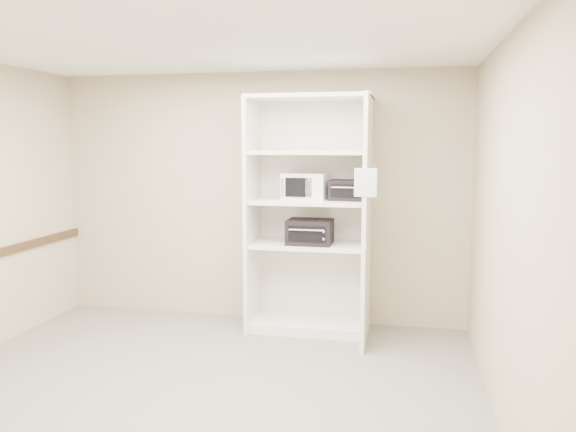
% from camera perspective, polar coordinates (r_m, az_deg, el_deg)
% --- Properties ---
extents(floor, '(4.50, 4.00, 0.01)m').
position_cam_1_polar(floor, '(4.66, -9.52, -17.37)').
color(floor, slate).
rests_on(floor, ground).
extents(ceiling, '(4.50, 4.00, 0.01)m').
position_cam_1_polar(ceiling, '(4.30, -10.33, 17.44)').
color(ceiling, white).
extents(wall_back, '(4.50, 0.02, 2.70)m').
position_cam_1_polar(wall_back, '(6.16, -3.04, 1.88)').
color(wall_back, tan).
rests_on(wall_back, ground).
extents(wall_front, '(4.50, 0.02, 2.70)m').
position_cam_1_polar(wall_front, '(2.56, -26.77, -6.83)').
color(wall_front, tan).
rests_on(wall_front, ground).
extents(wall_right, '(0.02, 4.00, 2.70)m').
position_cam_1_polar(wall_right, '(4.03, 21.36, -1.57)').
color(wall_right, tan).
rests_on(wall_right, ground).
extents(shelving_unit, '(1.24, 0.92, 2.42)m').
position_cam_1_polar(shelving_unit, '(5.76, 2.63, -0.70)').
color(shelving_unit, white).
rests_on(shelving_unit, floor).
extents(microwave, '(0.47, 0.37, 0.27)m').
position_cam_1_polar(microwave, '(5.78, 1.78, 3.05)').
color(microwave, white).
rests_on(microwave, shelving_unit).
extents(toaster_oven_upper, '(0.37, 0.28, 0.20)m').
position_cam_1_polar(toaster_oven_upper, '(5.70, 6.07, 2.63)').
color(toaster_oven_upper, black).
rests_on(toaster_oven_upper, shelving_unit).
extents(toaster_oven_lower, '(0.46, 0.35, 0.25)m').
position_cam_1_polar(toaster_oven_lower, '(5.72, 2.24, -1.61)').
color(toaster_oven_lower, black).
rests_on(toaster_oven_lower, shelving_unit).
extents(paper_sign, '(0.20, 0.02, 0.25)m').
position_cam_1_polar(paper_sign, '(5.03, 7.88, 3.39)').
color(paper_sign, white).
rests_on(paper_sign, shelving_unit).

